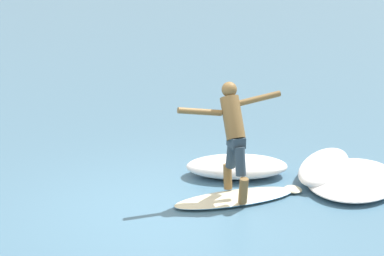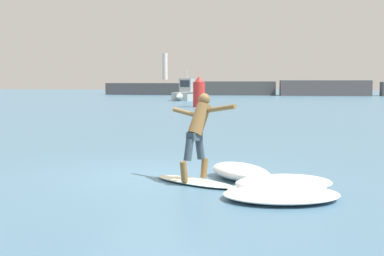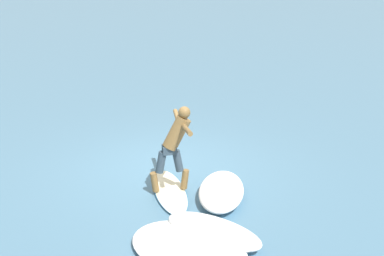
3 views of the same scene
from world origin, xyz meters
name	(u,v)px [view 1 (image 1 of 3)]	position (x,y,z in m)	size (l,w,h in m)	color
ground_plane	(161,207)	(0.00, 0.00, 0.00)	(200.00, 200.00, 0.00)	teal
surfboard	(237,198)	(0.90, -0.71, 0.04)	(2.02, 1.50, 0.21)	beige
surfer	(233,130)	(0.94, -0.59, 1.07)	(1.42, 1.04, 1.68)	brown
wave_foam_at_tail	(237,166)	(1.71, -0.13, 0.17)	(1.71, 1.82, 0.33)	white
wave_foam_at_nose	(353,179)	(2.58, -1.78, 0.09)	(2.26, 1.85, 0.17)	white
wave_foam_beside	(324,166)	(2.61, -1.25, 0.17)	(1.87, 1.08, 0.33)	white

